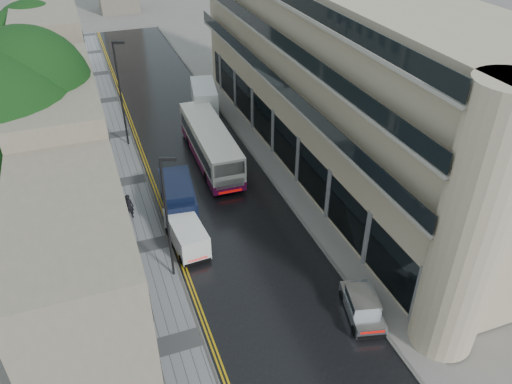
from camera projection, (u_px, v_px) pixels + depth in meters
road at (203, 168)px, 40.31m from camera, size 9.00×85.00×0.02m
left_sidewalk at (129, 181)px, 38.60m from camera, size 2.70×85.00×0.12m
right_sidewalk at (265, 157)px, 41.84m from camera, size 1.80×85.00×0.12m
old_shop_row at (63, 104)px, 36.23m from camera, size 4.50×56.00×12.00m
modern_block at (332, 76)px, 38.24m from camera, size 8.00×40.00×14.00m
tree_near at (8, 166)px, 27.01m from camera, size 10.56×10.56×13.89m
tree_far at (22, 91)px, 37.65m from camera, size 9.24×9.24×12.46m
cream_bus at (206, 165)px, 37.71m from camera, size 2.76×11.20×3.04m
white_lorry at (195, 109)px, 45.57m from camera, size 3.29×7.26×3.68m
silver_hatchback at (356, 325)px, 25.82m from camera, size 2.43×3.94×1.38m
white_van at (181, 251)px, 30.26m from camera, size 2.10×4.34×1.91m
navy_van at (166, 214)px, 32.78m from camera, size 2.74×5.57×2.74m
pedestrian at (129, 206)px, 34.14m from camera, size 0.79×0.67×1.85m
lamp_post_near at (167, 221)px, 27.64m from camera, size 0.91×0.51×7.98m
lamp_post_far at (121, 96)px, 41.16m from camera, size 1.02×0.56×8.93m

